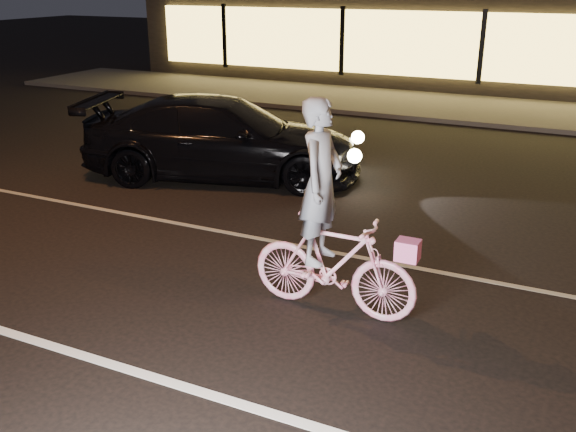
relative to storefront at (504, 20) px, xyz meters
The scene contains 7 objects.
ground 19.09m from the storefront, 90.00° to the right, with size 90.00×90.00×0.00m, color black.
lane_stripe_near 20.58m from the storefront, 90.00° to the right, with size 60.00×0.12×0.01m, color silver.
lane_stripe_far 17.10m from the storefront, 90.00° to the right, with size 60.00×0.10×0.01m, color gray.
sidewalk 6.32m from the storefront, 90.00° to the right, with size 30.00×4.00×0.12m, color #383533.
storefront is the anchor object (origin of this frame).
cyclist 18.57m from the storefront, 87.29° to the right, with size 1.94×0.67×2.44m.
sedan 14.85m from the storefront, 101.28° to the right, with size 5.58×3.56×1.51m.
Camera 1 is at (3.27, -5.64, 3.60)m, focal length 40.00 mm.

